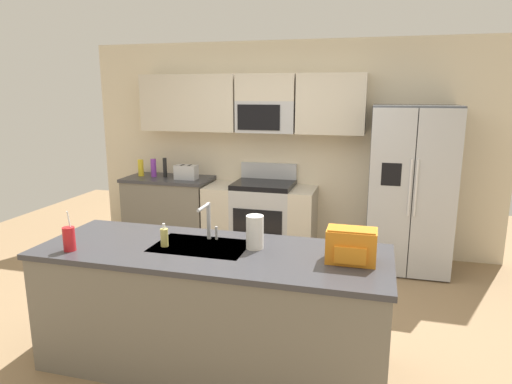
{
  "coord_description": "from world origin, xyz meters",
  "views": [
    {
      "loc": [
        1.11,
        -3.47,
        1.99
      ],
      "look_at": [
        0.0,
        0.6,
        1.05
      ],
      "focal_mm": 31.7,
      "sensor_mm": 36.0,
      "label": 1
    }
  ],
  "objects_px": {
    "refrigerator": "(410,189)",
    "backpack": "(351,245)",
    "toaster": "(186,172)",
    "paper_towel_roll": "(255,232)",
    "soap_dispenser": "(164,237)",
    "sink_faucet": "(208,218)",
    "range_oven": "(261,218)",
    "bottle_yellow": "(141,168)",
    "drink_cup_red": "(69,239)",
    "pepper_mill": "(165,168)",
    "bottle_purple": "(154,168)"
  },
  "relations": [
    {
      "from": "sink_faucet",
      "to": "backpack",
      "type": "relative_size",
      "value": 0.88
    },
    {
      "from": "soap_dispenser",
      "to": "bottle_purple",
      "type": "bearing_deg",
      "value": 119.16
    },
    {
      "from": "soap_dispenser",
      "to": "backpack",
      "type": "bearing_deg",
      "value": 1.6
    },
    {
      "from": "bottle_yellow",
      "to": "bottle_purple",
      "type": "relative_size",
      "value": 0.93
    },
    {
      "from": "backpack",
      "to": "soap_dispenser",
      "type": "bearing_deg",
      "value": -178.4
    },
    {
      "from": "sink_faucet",
      "to": "paper_towel_roll",
      "type": "xyz_separation_m",
      "value": [
        0.39,
        -0.09,
        -0.05
      ]
    },
    {
      "from": "refrigerator",
      "to": "toaster",
      "type": "bearing_deg",
      "value": 179.59
    },
    {
      "from": "range_oven",
      "to": "bottle_purple",
      "type": "xyz_separation_m",
      "value": [
        -1.45,
        -0.0,
        0.57
      ]
    },
    {
      "from": "toaster",
      "to": "drink_cup_red",
      "type": "height_order",
      "value": "drink_cup_red"
    },
    {
      "from": "refrigerator",
      "to": "backpack",
      "type": "bearing_deg",
      "value": -102.13
    },
    {
      "from": "paper_towel_roll",
      "to": "backpack",
      "type": "distance_m",
      "value": 0.68
    },
    {
      "from": "toaster",
      "to": "bottle_purple",
      "type": "bearing_deg",
      "value": 174.04
    },
    {
      "from": "refrigerator",
      "to": "bottle_purple",
      "type": "xyz_separation_m",
      "value": [
        -3.19,
        0.07,
        0.09
      ]
    },
    {
      "from": "backpack",
      "to": "drink_cup_red",
      "type": "bearing_deg",
      "value": -171.3
    },
    {
      "from": "refrigerator",
      "to": "pepper_mill",
      "type": "distance_m",
      "value": 3.03
    },
    {
      "from": "soap_dispenser",
      "to": "drink_cup_red",
      "type": "bearing_deg",
      "value": -156.88
    },
    {
      "from": "toaster",
      "to": "bottle_yellow",
      "type": "relative_size",
      "value": 1.29
    },
    {
      "from": "toaster",
      "to": "paper_towel_roll",
      "type": "xyz_separation_m",
      "value": [
        1.53,
        -2.28,
        0.03
      ]
    },
    {
      "from": "bottle_purple",
      "to": "sink_faucet",
      "type": "relative_size",
      "value": 0.83
    },
    {
      "from": "backpack",
      "to": "range_oven",
      "type": "bearing_deg",
      "value": 117.07
    },
    {
      "from": "range_oven",
      "to": "bottle_yellow",
      "type": "xyz_separation_m",
      "value": [
        -1.63,
        -0.0,
        0.57
      ]
    },
    {
      "from": "bottle_purple",
      "to": "backpack",
      "type": "xyz_separation_m",
      "value": [
        2.69,
        -2.42,
        0.0
      ]
    },
    {
      "from": "range_oven",
      "to": "refrigerator",
      "type": "relative_size",
      "value": 0.74
    },
    {
      "from": "range_oven",
      "to": "paper_towel_roll",
      "type": "relative_size",
      "value": 5.67
    },
    {
      "from": "sink_faucet",
      "to": "range_oven",
      "type": "bearing_deg",
      "value": 94.52
    },
    {
      "from": "bottle_yellow",
      "to": "soap_dispenser",
      "type": "xyz_separation_m",
      "value": [
        1.56,
        -2.46,
        -0.04
      ]
    },
    {
      "from": "sink_faucet",
      "to": "paper_towel_roll",
      "type": "relative_size",
      "value": 1.17
    },
    {
      "from": "backpack",
      "to": "paper_towel_roll",
      "type": "bearing_deg",
      "value": 172.32
    },
    {
      "from": "drink_cup_red",
      "to": "soap_dispenser",
      "type": "height_order",
      "value": "drink_cup_red"
    },
    {
      "from": "toaster",
      "to": "drink_cup_red",
      "type": "relative_size",
      "value": 0.97
    },
    {
      "from": "refrigerator",
      "to": "bottle_purple",
      "type": "height_order",
      "value": "refrigerator"
    },
    {
      "from": "soap_dispenser",
      "to": "toaster",
      "type": "bearing_deg",
      "value": 110.25
    },
    {
      "from": "sink_faucet",
      "to": "paper_towel_roll",
      "type": "distance_m",
      "value": 0.4
    },
    {
      "from": "range_oven",
      "to": "paper_towel_roll",
      "type": "bearing_deg",
      "value": -76.42
    },
    {
      "from": "bottle_purple",
      "to": "soap_dispenser",
      "type": "xyz_separation_m",
      "value": [
        1.37,
        -2.46,
        -0.05
      ]
    },
    {
      "from": "refrigerator",
      "to": "sink_faucet",
      "type": "xyz_separation_m",
      "value": [
        -1.57,
        -2.17,
        0.14
      ]
    },
    {
      "from": "pepper_mill",
      "to": "sink_faucet",
      "type": "bearing_deg",
      "value": -56.91
    },
    {
      "from": "range_oven",
      "to": "bottle_yellow",
      "type": "distance_m",
      "value": 1.73
    },
    {
      "from": "toaster",
      "to": "range_oven",
      "type": "bearing_deg",
      "value": 3.11
    },
    {
      "from": "refrigerator",
      "to": "bottle_purple",
      "type": "bearing_deg",
      "value": 178.75
    },
    {
      "from": "pepper_mill",
      "to": "paper_towel_roll",
      "type": "height_order",
      "value": "pepper_mill"
    },
    {
      "from": "drink_cup_red",
      "to": "pepper_mill",
      "type": "bearing_deg",
      "value": 102.61
    },
    {
      "from": "refrigerator",
      "to": "drink_cup_red",
      "type": "bearing_deg",
      "value": -132.47
    },
    {
      "from": "pepper_mill",
      "to": "bottle_purple",
      "type": "xyz_separation_m",
      "value": [
        -0.16,
        0.0,
        -0.01
      ]
    },
    {
      "from": "refrigerator",
      "to": "bottle_yellow",
      "type": "relative_size",
      "value": 8.52
    },
    {
      "from": "toaster",
      "to": "sink_faucet",
      "type": "bearing_deg",
      "value": -62.48
    },
    {
      "from": "refrigerator",
      "to": "soap_dispenser",
      "type": "bearing_deg",
      "value": -127.32
    },
    {
      "from": "range_oven",
      "to": "drink_cup_red",
      "type": "relative_size",
      "value": 4.7
    },
    {
      "from": "sink_faucet",
      "to": "soap_dispenser",
      "type": "xyz_separation_m",
      "value": [
        -0.25,
        -0.22,
        -0.1
      ]
    },
    {
      "from": "range_oven",
      "to": "sink_faucet",
      "type": "bearing_deg",
      "value": -85.48
    }
  ]
}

